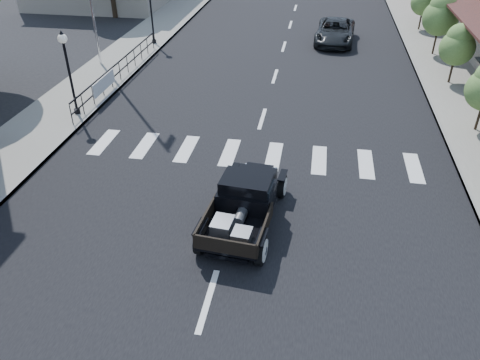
# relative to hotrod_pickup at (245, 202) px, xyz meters

# --- Properties ---
(ground) EXTENTS (120.00, 120.00, 0.00)m
(ground) POSITION_rel_hotrod_pickup_xyz_m (-0.38, -0.06, -0.73)
(ground) COLOR black
(ground) RESTS_ON ground
(road) EXTENTS (14.00, 80.00, 0.02)m
(road) POSITION_rel_hotrod_pickup_xyz_m (-0.38, 14.94, -0.72)
(road) COLOR black
(road) RESTS_ON ground
(road_markings) EXTENTS (12.00, 60.00, 0.06)m
(road_markings) POSITION_rel_hotrod_pickup_xyz_m (-0.38, 9.94, -0.73)
(road_markings) COLOR silver
(road_markings) RESTS_ON ground
(sidewalk_left) EXTENTS (3.00, 80.00, 0.15)m
(sidewalk_left) POSITION_rel_hotrod_pickup_xyz_m (-8.88, 14.94, -0.66)
(sidewalk_left) COLOR gray
(sidewalk_left) RESTS_ON ground
(sidewalk_right) EXTENTS (3.00, 80.00, 0.15)m
(sidewalk_right) POSITION_rel_hotrod_pickup_xyz_m (8.12, 14.94, -0.66)
(sidewalk_right) COLOR #99968B
(sidewalk_right) RESTS_ON ground
(railing) EXTENTS (0.08, 10.00, 1.00)m
(railing) POSITION_rel_hotrod_pickup_xyz_m (-7.68, 9.94, -0.08)
(railing) COLOR black
(railing) RESTS_ON sidewalk_left
(banner) EXTENTS (0.04, 2.20, 0.60)m
(banner) POSITION_rel_hotrod_pickup_xyz_m (-7.60, 7.94, -0.28)
(banner) COLOR silver
(banner) RESTS_ON sidewalk_left
(lamp_post_b) EXTENTS (0.36, 0.36, 3.38)m
(lamp_post_b) POSITION_rel_hotrod_pickup_xyz_m (-7.98, 5.94, 1.11)
(lamp_post_b) COLOR black
(lamp_post_b) RESTS_ON sidewalk_left
(lamp_post_c) EXTENTS (0.36, 0.36, 3.38)m
(lamp_post_c) POSITION_rel_hotrod_pickup_xyz_m (-7.98, 15.94, 1.11)
(lamp_post_c) COLOR black
(lamp_post_c) RESTS_ON sidewalk_left
(small_tree_c) EXTENTS (1.59, 1.59, 2.64)m
(small_tree_c) POSITION_rel_hotrod_pickup_xyz_m (7.92, 12.20, 0.74)
(small_tree_c) COLOR #507636
(small_tree_c) RESTS_ON sidewalk_right
(small_tree_d) EXTENTS (1.87, 1.87, 3.12)m
(small_tree_d) POSITION_rel_hotrod_pickup_xyz_m (7.92, 16.60, 0.98)
(small_tree_d) COLOR #507636
(small_tree_d) RESTS_ON sidewalk_right
(small_tree_e) EXTENTS (1.61, 1.61, 2.68)m
(small_tree_e) POSITION_rel_hotrod_pickup_xyz_m (7.92, 21.74, 0.76)
(small_tree_e) COLOR #507636
(small_tree_e) RESTS_ON sidewalk_right
(hotrod_pickup) EXTENTS (2.35, 4.38, 1.46)m
(hotrod_pickup) POSITION_rel_hotrod_pickup_xyz_m (0.00, 0.00, 0.00)
(hotrod_pickup) COLOR black
(hotrod_pickup) RESTS_ON ground
(second_car) EXTENTS (2.49, 4.86, 1.31)m
(second_car) POSITION_rel_hotrod_pickup_xyz_m (2.53, 18.31, -0.07)
(second_car) COLOR black
(second_car) RESTS_ON ground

